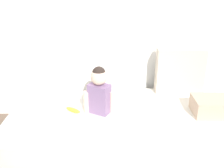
# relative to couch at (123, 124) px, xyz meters

# --- Properties ---
(ground_plane) EXTENTS (12.00, 12.00, 0.00)m
(ground_plane) POSITION_rel_couch_xyz_m (0.00, 0.00, -0.19)
(ground_plane) COLOR brown
(back_wall) EXTENTS (5.45, 0.10, 2.28)m
(back_wall) POSITION_rel_couch_xyz_m (0.00, 0.61, 0.95)
(back_wall) COLOR white
(back_wall) RESTS_ON ground
(couch) EXTENTS (2.25, 0.95, 0.39)m
(couch) POSITION_rel_couch_xyz_m (0.00, 0.00, 0.00)
(couch) COLOR beige
(couch) RESTS_ON ground
(throw_pillow_left) EXTENTS (0.58, 0.16, 0.56)m
(throw_pillow_left) POSITION_rel_couch_xyz_m (-0.62, 0.38, 0.48)
(throw_pillow_left) COLOR silver
(throw_pillow_left) RESTS_ON couch
(throw_pillow_right) EXTENTS (0.51, 0.16, 0.50)m
(throw_pillow_right) POSITION_rel_couch_xyz_m (0.62, 0.38, 0.45)
(throw_pillow_right) COLOR #C1B29E
(throw_pillow_right) RESTS_ON couch
(toddler) EXTENTS (0.31, 0.20, 0.46)m
(toddler) POSITION_rel_couch_xyz_m (-0.23, -0.10, 0.43)
(toddler) COLOR gray
(toddler) RESTS_ON couch
(banana) EXTENTS (0.17, 0.13, 0.04)m
(banana) POSITION_rel_couch_xyz_m (-0.49, -0.10, 0.22)
(banana) COLOR yellow
(banana) RESTS_ON couch
(folded_blanket) EXTENTS (0.40, 0.28, 0.16)m
(folded_blanket) POSITION_rel_couch_xyz_m (0.85, -0.12, 0.28)
(folded_blanket) COLOR tan
(folded_blanket) RESTS_ON couch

